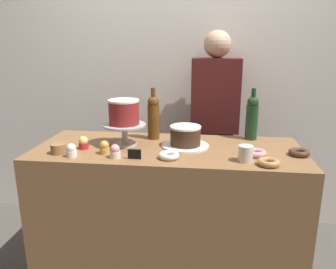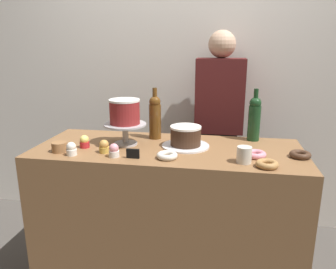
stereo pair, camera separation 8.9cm
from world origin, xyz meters
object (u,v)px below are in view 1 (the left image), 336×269
at_px(wine_bottle_amber, 153,117).
at_px(cupcake_caramel, 104,148).
at_px(chocolate_round_cake, 185,135).
at_px(donut_pink, 256,153).
at_px(donut_sugar, 169,155).
at_px(donut_maple, 269,162).
at_px(price_sign_chalkboard, 134,154).
at_px(cupcake_strawberry, 115,151).
at_px(donut_chocolate, 299,153).
at_px(coffee_cup_ceramic, 246,154).
at_px(barista_figure, 214,132).
at_px(white_layer_cake, 124,112).
at_px(cake_stand_pedestal, 125,131).
at_px(cupcake_vanilla, 71,151).
at_px(cookie_stack, 58,149).
at_px(cupcake_lemon, 84,143).
at_px(wine_bottle_green, 252,117).

relative_size(wine_bottle_amber, cupcake_caramel, 4.38).
xyz_separation_m(chocolate_round_cake, donut_pink, (0.39, -0.12, -0.05)).
xyz_separation_m(donut_pink, donut_sugar, (-0.46, -0.10, 0.00)).
xyz_separation_m(donut_maple, price_sign_chalkboard, (-0.69, 0.01, 0.01)).
xyz_separation_m(wine_bottle_amber, cupcake_strawberry, (-0.14, -0.39, -0.11)).
xyz_separation_m(cupcake_caramel, donut_pink, (0.83, 0.07, -0.02)).
relative_size(donut_chocolate, coffee_cup_ceramic, 1.32).
relative_size(donut_maple, barista_figure, 0.07).
distance_m(white_layer_cake, cupcake_caramel, 0.25).
height_order(wine_bottle_amber, donut_chocolate, wine_bottle_amber).
distance_m(donut_pink, coffee_cup_ceramic, 0.12).
xyz_separation_m(cupcake_caramel, coffee_cup_ceramic, (0.76, -0.03, 0.01)).
xyz_separation_m(price_sign_chalkboard, barista_figure, (0.43, 0.89, -0.10)).
bearing_deg(chocolate_round_cake, wine_bottle_amber, 145.95).
height_order(chocolate_round_cake, donut_pink, chocolate_round_cake).
height_order(wine_bottle_amber, barista_figure, barista_figure).
distance_m(cake_stand_pedestal, chocolate_round_cake, 0.36).
bearing_deg(cake_stand_pedestal, white_layer_cake, 90.00).
height_order(cupcake_vanilla, cookie_stack, cupcake_vanilla).
relative_size(white_layer_cake, donut_maple, 1.61).
xyz_separation_m(cake_stand_pedestal, donut_maple, (0.80, -0.25, -0.07)).
xyz_separation_m(cupcake_lemon, donut_chocolate, (1.21, 0.03, -0.02)).
relative_size(cupcake_caramel, cupcake_strawberry, 1.00).
distance_m(donut_pink, price_sign_chalkboard, 0.66).
distance_m(cupcake_strawberry, price_sign_chalkboard, 0.11).
bearing_deg(donut_pink, wine_bottle_green, 88.16).
bearing_deg(donut_chocolate, wine_bottle_amber, 164.59).
bearing_deg(price_sign_chalkboard, white_layer_cake, 115.40).
xyz_separation_m(cupcake_lemon, cupcake_strawberry, (0.22, -0.13, 0.00)).
bearing_deg(cupcake_lemon, white_layer_cake, 24.07).
relative_size(wine_bottle_green, donut_sugar, 2.91).
relative_size(donut_chocolate, cookie_stack, 1.33).
bearing_deg(donut_pink, coffee_cup_ceramic, -123.74).
bearing_deg(cupcake_strawberry, coffee_cup_ceramic, 2.20).
xyz_separation_m(cake_stand_pedestal, wine_bottle_amber, (0.15, 0.16, 0.05)).
bearing_deg(price_sign_chalkboard, cupcake_strawberry, 177.09).
relative_size(cupcake_vanilla, cookie_stack, 0.88).
bearing_deg(wine_bottle_green, coffee_cup_ceramic, -100.16).
relative_size(cake_stand_pedestal, cupcake_vanilla, 3.42).
bearing_deg(cupcake_lemon, donut_maple, -8.31).
height_order(coffee_cup_ceramic, barista_figure, barista_figure).
xyz_separation_m(donut_sugar, price_sign_chalkboard, (-0.18, -0.03, 0.01)).
bearing_deg(barista_figure, wine_bottle_amber, -128.41).
bearing_deg(coffee_cup_ceramic, wine_bottle_amber, 145.96).
height_order(cupcake_lemon, donut_maple, cupcake_lemon).
xyz_separation_m(donut_pink, price_sign_chalkboard, (-0.64, -0.13, 0.01)).
relative_size(donut_pink, donut_sugar, 1.00).
bearing_deg(cupcake_vanilla, wine_bottle_amber, 46.88).
relative_size(cupcake_lemon, cupcake_strawberry, 1.00).
distance_m(white_layer_cake, donut_maple, 0.86).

